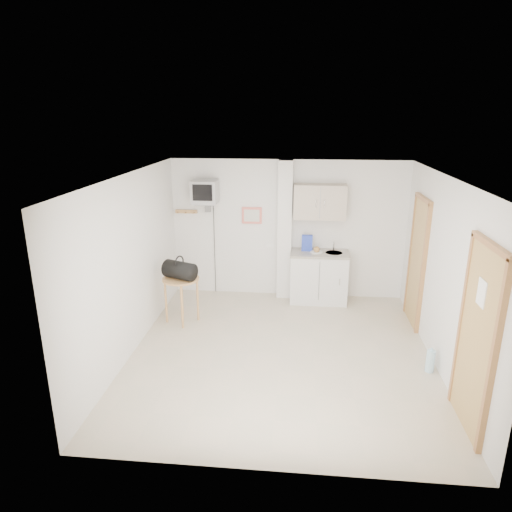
# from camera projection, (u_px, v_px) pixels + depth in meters

# --- Properties ---
(ground) EXTENTS (4.50, 4.50, 0.00)m
(ground) POSITION_uv_depth(u_px,v_px,m) (281.00, 353.00, 6.49)
(ground) COLOR #C1B198
(ground) RESTS_ON ground
(room_envelope) EXTENTS (4.24, 4.54, 2.55)m
(room_envelope) POSITION_uv_depth(u_px,v_px,m) (301.00, 248.00, 6.09)
(room_envelope) COLOR white
(room_envelope) RESTS_ON ground
(kitchenette) EXTENTS (1.03, 0.58, 2.10)m
(kitchenette) POSITION_uv_depth(u_px,v_px,m) (319.00, 258.00, 8.10)
(kitchenette) COLOR silver
(kitchenette) RESTS_ON ground
(crt_television) EXTENTS (0.44, 0.45, 2.15)m
(crt_television) POSITION_uv_depth(u_px,v_px,m) (205.00, 193.00, 7.97)
(crt_television) COLOR slate
(crt_television) RESTS_ON ground
(round_table) EXTENTS (0.59, 0.59, 0.75)m
(round_table) POSITION_uv_depth(u_px,v_px,m) (181.00, 285.00, 7.30)
(round_table) COLOR #B17E4B
(round_table) RESTS_ON ground
(duffel_bag) EXTENTS (0.58, 0.46, 0.38)m
(duffel_bag) POSITION_uv_depth(u_px,v_px,m) (180.00, 270.00, 7.20)
(duffel_bag) COLOR black
(duffel_bag) RESTS_ON round_table
(water_bottle) EXTENTS (0.11, 0.11, 0.34)m
(water_bottle) POSITION_uv_depth(u_px,v_px,m) (430.00, 361.00, 5.99)
(water_bottle) COLOR #ABD7E9
(water_bottle) RESTS_ON ground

